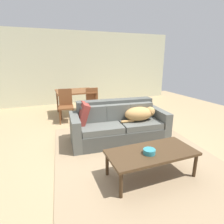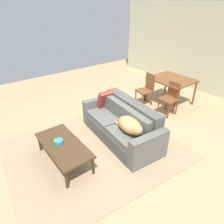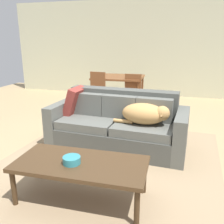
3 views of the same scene
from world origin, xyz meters
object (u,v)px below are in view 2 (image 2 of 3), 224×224
(dining_chair_near_left, at_px, (147,88))
(dining_chair_near_right, at_px, (170,97))
(coffee_table, at_px, (63,146))
(dining_table, at_px, (172,81))
(dog_on_left_cushion, at_px, (131,126))
(bowl_on_coffee_table, at_px, (59,142))
(throw_pillow_by_left_arm, at_px, (107,99))
(couch, at_px, (123,125))

(dining_chair_near_left, distance_m, dining_chair_near_right, 0.80)
(coffee_table, relative_size, dining_table, 1.14)
(dog_on_left_cushion, relative_size, bowl_on_coffee_table, 4.49)
(dining_table, xyz_separation_m, dining_chair_near_right, (0.42, -0.54, -0.19))
(coffee_table, xyz_separation_m, dining_chair_near_left, (-0.81, 3.02, 0.12))
(throw_pillow_by_left_arm, height_order, dining_chair_near_right, dining_chair_near_right)
(dining_chair_near_right, bearing_deg, coffee_table, -89.47)
(throw_pillow_by_left_arm, bearing_deg, coffee_table, -65.79)
(dining_table, bearing_deg, coffee_table, -83.16)
(coffee_table, bearing_deg, throw_pillow_by_left_arm, 114.21)
(couch, distance_m, bowl_on_coffee_table, 1.43)
(couch, height_order, dining_table, couch)
(dog_on_left_cushion, relative_size, coffee_table, 0.60)
(dog_on_left_cushion, distance_m, dining_chair_near_left, 2.22)
(dog_on_left_cushion, relative_size, dining_chair_near_left, 0.85)
(throw_pillow_by_left_arm, distance_m, bowl_on_coffee_table, 1.66)
(bowl_on_coffee_table, bearing_deg, dining_chair_near_left, 103.56)
(throw_pillow_by_left_arm, relative_size, dining_table, 0.38)
(dog_on_left_cushion, xyz_separation_m, coffee_table, (-0.49, -1.22, -0.22))
(throw_pillow_by_left_arm, relative_size, coffee_table, 0.34)
(dining_chair_near_right, bearing_deg, dog_on_left_cushion, -74.71)
(bowl_on_coffee_table, bearing_deg, couch, 84.36)
(dining_table, xyz_separation_m, dining_chair_near_left, (-0.38, -0.61, -0.19))
(coffee_table, bearing_deg, dining_table, 96.84)
(dog_on_left_cushion, distance_m, dining_chair_near_right, 1.94)
(dining_table, bearing_deg, dog_on_left_cushion, -69.05)
(coffee_table, relative_size, dining_chair_near_right, 1.48)
(dining_table, distance_m, dining_chair_near_right, 0.70)
(throw_pillow_by_left_arm, relative_size, dining_chair_near_left, 0.48)
(dining_chair_near_right, bearing_deg, throw_pillow_by_left_arm, -111.98)
(dining_chair_near_left, relative_size, dining_chair_near_right, 1.03)
(dining_chair_near_left, bearing_deg, throw_pillow_by_left_arm, -76.23)
(bowl_on_coffee_table, distance_m, dining_table, 3.70)
(dog_on_left_cushion, relative_size, dining_chair_near_right, 0.88)
(coffee_table, relative_size, dining_chair_near_left, 1.43)
(bowl_on_coffee_table, xyz_separation_m, dining_table, (-0.36, 3.67, 0.23))
(throw_pillow_by_left_arm, xyz_separation_m, coffee_table, (0.67, -1.49, -0.26))
(coffee_table, height_order, bowl_on_coffee_table, bowl_on_coffee_table)
(throw_pillow_by_left_arm, height_order, dining_chair_near_left, dining_chair_near_left)
(throw_pillow_by_left_arm, bearing_deg, dog_on_left_cushion, -13.25)
(couch, xyz_separation_m, dining_table, (-0.50, 2.25, 0.35))
(couch, xyz_separation_m, dog_on_left_cushion, (0.42, -0.16, 0.26))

